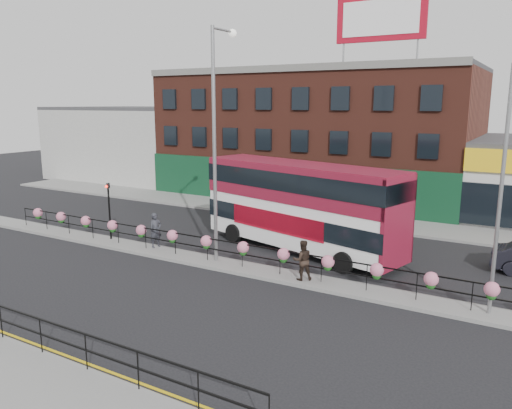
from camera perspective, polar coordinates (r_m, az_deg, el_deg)
The scene contains 16 objects.
ground at distance 24.20m, azimuth -3.61°, elevation -7.04°, with size 120.00×120.00×0.00m, color black.
north_pavement at distance 34.42m, azimuth 7.58°, elevation -1.36°, with size 60.00×4.00×0.15m, color gray.
median at distance 24.18m, azimuth -3.61°, elevation -6.88°, with size 60.00×1.60×0.15m, color gray.
yellow_line_inner at distance 17.64m, azimuth -22.12°, elevation -15.25°, with size 60.00×0.10×0.01m, color gold.
yellow_line_outer at distance 17.54m, azimuth -22.60°, elevation -15.44°, with size 60.00×0.10×0.01m, color gold.
brick_building at distance 42.53m, azimuth 6.96°, elevation 7.99°, with size 25.00×12.21×10.30m.
warehouse_west at distance 53.99m, azimuth -13.34°, elevation 6.93°, with size 15.50×12.00×7.30m.
billboard at distance 35.95m, azimuth 14.06°, elevation 19.98°, with size 6.00×0.29×4.40m.
median_railing at distance 23.89m, azimuth -3.64°, elevation -4.66°, with size 30.04×0.56×1.23m.
south_railing at distance 18.59m, azimuth -27.19°, elevation -11.07°, with size 20.04×0.05×1.12m.
double_decker_bus at distance 25.94m, azimuth 5.14°, elevation 0.73°, with size 11.81×5.52×4.65m.
pedestrian_a at distance 27.02m, azimuth -11.39°, elevation -2.89°, with size 0.64×0.78×1.85m, color #2C2D35.
pedestrian_b at distance 21.77m, azimuth 5.32°, elevation -6.34°, with size 1.09×1.06×1.77m, color black.
lamp_column_west at distance 23.66m, azimuth -4.42°, elevation 8.98°, with size 0.39×1.93×10.98m.
lamp_column_east at distance 19.48m, azimuth 26.45°, elevation 3.59°, with size 0.32×1.56×8.89m.
traffic_light_median at distance 28.96m, azimuth -16.49°, elevation 0.65°, with size 0.15×0.28×3.65m.
Camera 1 is at (12.86, -19.00, 7.71)m, focal length 35.00 mm.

